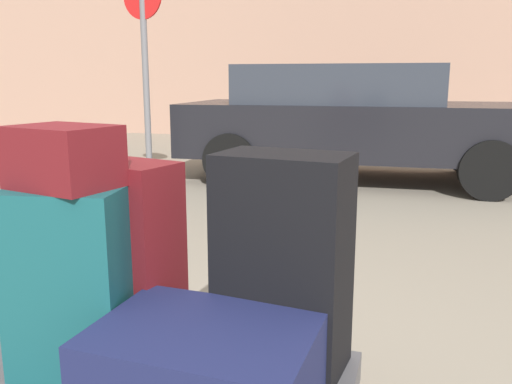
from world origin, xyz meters
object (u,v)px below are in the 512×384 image
Objects in this scene: suitcase_black_stacked_top at (283,263)px; bollard_kerb_near at (503,142)px; duffel_bag_maroon_topmost_pile at (64,157)px; parked_car at (354,119)px; no_parking_sign at (145,59)px; suitcase_teal_center at (73,279)px; suitcase_navy_rear_right at (205,371)px; suitcase_maroon_front_right at (126,253)px.

bollard_kerb_near is (1.63, 7.21, -0.37)m from suitcase_black_stacked_top.
duffel_bag_maroon_topmost_pile is 0.07× the size of parked_car.
bollard_kerb_near is 0.27× the size of no_parking_sign.
parked_car is 2.64m from no_parking_sign.
suitcase_black_stacked_top is at bearing -102.70° from bollard_kerb_near.
suitcase_teal_center is 0.39m from duffel_bag_maroon_topmost_pile.
suitcase_navy_rear_right is at bearing -60.08° from no_parking_sign.
duffel_bag_maroon_topmost_pile is 4.44m from no_parking_sign.
duffel_bag_maroon_topmost_pile is at bearing 0.00° from suitcase_teal_center.
duffel_bag_maroon_topmost_pile reaches higher than suitcase_navy_rear_right.
suitcase_black_stacked_top is at bearing -85.73° from parked_car.
suitcase_black_stacked_top is 0.16× the size of parked_car.
suitcase_teal_center reaches higher than bollard_kerb_near.
suitcase_navy_rear_right is 0.75m from duffel_bag_maroon_topmost_pile.
suitcase_black_stacked_top is 0.74m from duffel_bag_maroon_topmost_pile.
parked_car is at bearing 33.61° from no_parking_sign.
bollard_kerb_near is at bearing 85.18° from duffel_bag_maroon_topmost_pile.
suitcase_teal_center is at bearing -106.90° from bollard_kerb_near.
suitcase_black_stacked_top is at bearing -56.56° from no_parking_sign.
bollard_kerb_near is (2.25, 7.42, -0.71)m from duffel_bag_maroon_topmost_pile.
suitcase_navy_rear_right is at bearing -103.15° from bollard_kerb_near.
duffel_bag_maroon_topmost_pile is at bearing -92.86° from suitcase_maroon_front_right.
bollard_kerb_near is (2.25, 7.42, -0.32)m from suitcase_teal_center.
parked_car is 6.88× the size of bollard_kerb_near.
parked_car reaches higher than bollard_kerb_near.
suitcase_navy_rear_right is at bearing -1.44° from duffel_bag_maroon_topmost_pile.
suitcase_teal_center is at bearing 168.87° from suitcase_navy_rear_right.
no_parking_sign is at bearing 131.26° from suitcase_maroon_front_right.
parked_car is (-0.25, 5.53, 0.29)m from suitcase_navy_rear_right.
suitcase_teal_center is 5.42m from parked_car.
suitcase_black_stacked_top is (0.63, 0.21, 0.05)m from suitcase_teal_center.
suitcase_navy_rear_right is 0.25× the size of no_parking_sign.
suitcase_maroon_front_right is (0.06, 0.21, 0.03)m from suitcase_teal_center.
suitcase_maroon_front_right is 0.27× the size of no_parking_sign.
suitcase_navy_rear_right is (0.49, -0.12, -0.17)m from suitcase_teal_center.
suitcase_maroon_front_right is at bearing 63.54° from suitcase_teal_center.
suitcase_teal_center is 1.97× the size of duffel_bag_maroon_topmost_pile.
suitcase_navy_rear_right is 5.54m from parked_car.
duffel_bag_maroon_topmost_pile is 7.79m from bollard_kerb_near.
bollard_kerb_near is at bearing 44.95° from parked_car.
no_parking_sign is (-1.94, 3.79, 0.81)m from suitcase_maroon_front_right.
parked_car is (0.24, 5.41, 0.12)m from suitcase_teal_center.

